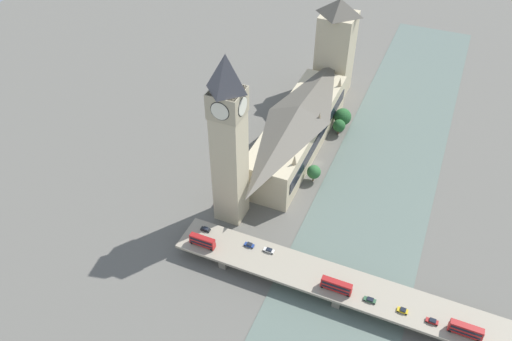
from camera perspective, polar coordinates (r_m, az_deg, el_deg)
The scene contains 18 objects.
ground_plane at distance 249.80m, azimuth 7.19°, elevation 0.82°, with size 600.00×600.00×0.00m, color #605E56.
river_water at distance 245.82m, azimuth 14.11°, elevation -1.00°, with size 50.36×360.00×0.30m, color slate.
parliament_hall at distance 251.38m, azimuth 4.86°, elevation 4.93°, with size 23.21×93.49×25.26m.
clock_tower at distance 194.74m, azimuth -3.13°, elevation 3.77°, with size 12.86×12.86×77.89m.
victoria_tower at distance 293.39m, azimuth 9.08°, elevation 13.70°, with size 19.07×19.07×60.36m.
road_bridge at distance 193.45m, azimuth 9.76°, elevation -12.84°, with size 132.73×16.81×6.05m.
double_decker_bus_lead at distance 200.69m, azimuth -6.15°, elevation -8.01°, with size 10.73×2.48×4.79m.
double_decker_bus_mid at distance 188.37m, azimuth 9.17°, elevation -12.84°, with size 11.62×2.54×4.85m.
double_decker_bus_rear at distance 189.64m, azimuth 22.87°, elevation -16.41°, with size 11.24×2.59×4.84m.
car_northbound_lead at distance 199.08m, azimuth 1.49°, elevation -9.10°, with size 4.38×1.86×1.33m.
car_northbound_mid at distance 189.62m, azimuth 16.42°, elevation -15.08°, with size 3.80×1.93×1.38m.
car_northbound_tail at distance 189.43m, azimuth 12.89°, elevation -14.21°, with size 4.44×1.82×1.28m.
car_southbound_lead at distance 190.05m, azimuth 19.49°, elevation -15.92°, with size 4.25×1.81×1.50m.
car_southbound_mid at distance 207.51m, azimuth -5.78°, elevation -6.69°, with size 4.08×1.86×1.36m.
car_southbound_tail at distance 200.81m, azimuth -0.77°, elevation -8.49°, with size 4.01×1.75×1.46m.
tree_embankment_near at distance 236.02m, azimuth 6.63°, elevation -0.16°, with size 6.60×6.60×8.77m.
tree_embankment_mid at distance 267.39m, azimuth 9.47°, elevation 5.07°, with size 6.66×6.66×8.90m.
tree_embankment_far at distance 273.21m, azimuth 9.87°, elevation 6.07°, with size 9.24×9.24×10.93m.
Camera 1 is at (-46.53, 187.45, 158.43)m, focal length 35.00 mm.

